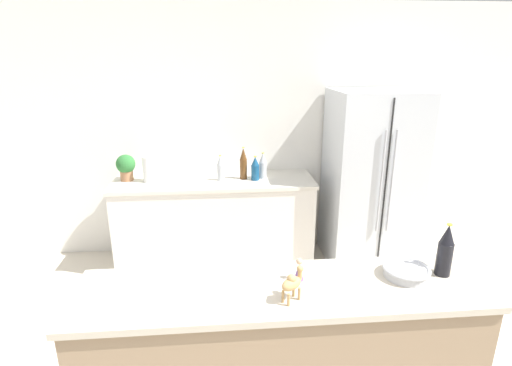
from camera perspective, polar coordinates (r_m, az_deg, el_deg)
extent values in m
cube|color=white|center=(4.17, -2.58, 7.13)|extent=(8.00, 0.06, 2.55)
cube|color=silver|center=(4.10, -5.82, -5.61)|extent=(1.93, 0.60, 0.85)
cube|color=silver|center=(3.94, -6.02, 0.27)|extent=(1.96, 0.63, 0.03)
cube|color=silver|center=(4.14, 16.03, 0.56)|extent=(0.83, 0.72, 1.74)
cube|color=black|center=(3.82, 17.93, -1.07)|extent=(0.01, 0.01, 1.67)
cylinder|color=#B2B5BA|center=(3.76, 17.45, 0.07)|extent=(0.02, 0.02, 0.96)
cylinder|color=#B2B5BA|center=(3.80, 18.84, 0.11)|extent=(0.02, 0.02, 0.96)
cube|color=#8C7256|center=(2.39, 3.46, -24.43)|extent=(2.06, 0.49, 0.90)
cube|color=#B7AD99|center=(2.11, 3.70, -15.04)|extent=(2.10, 0.53, 0.03)
cylinder|color=#9E6B47|center=(4.08, -17.97, 1.02)|extent=(0.12, 0.12, 0.10)
sphere|color=#2D7033|center=(4.04, -18.13, 2.60)|extent=(0.18, 0.18, 0.18)
cylinder|color=white|center=(3.95, -15.05, 1.95)|extent=(0.12, 0.12, 0.25)
cylinder|color=#B2B7BC|center=(3.94, 0.98, 1.84)|extent=(0.08, 0.08, 0.16)
cone|color=#B2B7BC|center=(3.91, 0.99, 3.61)|extent=(0.07, 0.07, 0.09)
cylinder|color=gold|center=(3.89, 0.99, 4.31)|extent=(0.03, 0.03, 0.01)
cylinder|color=#B2B7BC|center=(3.89, -5.10, 1.51)|extent=(0.07, 0.07, 0.16)
cone|color=#B2B7BC|center=(3.85, -5.15, 3.24)|extent=(0.06, 0.06, 0.09)
cylinder|color=gold|center=(3.84, -5.17, 3.93)|extent=(0.02, 0.02, 0.01)
cylinder|color=brown|center=(3.92, -1.80, 2.02)|extent=(0.07, 0.07, 0.20)
cone|color=brown|center=(3.88, -1.83, 4.23)|extent=(0.07, 0.07, 0.11)
cylinder|color=gold|center=(3.86, -1.84, 5.09)|extent=(0.02, 0.02, 0.01)
cylinder|color=navy|center=(3.88, -0.11, 1.50)|extent=(0.08, 0.08, 0.15)
cone|color=navy|center=(3.85, -0.11, 3.15)|extent=(0.08, 0.08, 0.08)
cylinder|color=gold|center=(3.84, -0.11, 3.81)|extent=(0.03, 0.03, 0.01)
cylinder|color=black|center=(2.38, 25.28, -9.78)|extent=(0.08, 0.08, 0.18)
cone|color=black|center=(2.32, 25.75, -6.62)|extent=(0.08, 0.08, 0.10)
cylinder|color=gold|center=(2.30, 25.94, -5.35)|extent=(0.03, 0.03, 0.01)
cylinder|color=#B7BABF|center=(2.31, 20.63, -11.85)|extent=(0.23, 0.23, 0.05)
torus|color=#B7BABF|center=(2.30, 20.69, -11.33)|extent=(0.25, 0.25, 0.02)
ellipsoid|color=tan|center=(1.95, 5.09, -14.15)|extent=(0.13, 0.12, 0.06)
sphere|color=tan|center=(1.94, 5.11, -13.47)|extent=(0.05, 0.05, 0.05)
cylinder|color=tan|center=(1.97, 6.30, -12.78)|extent=(0.02, 0.02, 0.06)
sphere|color=tan|center=(1.96, 6.33, -12.04)|extent=(0.03, 0.03, 0.03)
cylinder|color=tan|center=(2.02, 5.39, -15.05)|extent=(0.01, 0.01, 0.06)
cylinder|color=tan|center=(2.00, 6.19, -15.44)|extent=(0.01, 0.01, 0.06)
cylinder|color=tan|center=(1.97, 3.87, -15.89)|extent=(0.01, 0.01, 0.06)
cylinder|color=tan|center=(1.95, 4.67, -16.31)|extent=(0.01, 0.01, 0.06)
cone|color=#6B4784|center=(2.14, 6.15, -12.50)|extent=(0.05, 0.05, 0.09)
sphere|color=tan|center=(2.11, 6.20, -11.06)|extent=(0.03, 0.03, 0.03)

